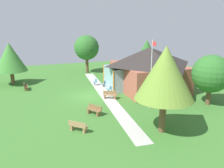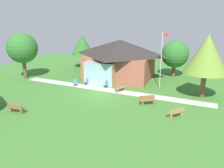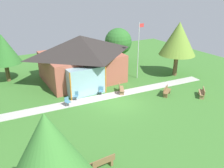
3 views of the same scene
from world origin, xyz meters
The scene contains 15 objects.
ground_plane centered at (0.00, 0.00, 0.00)m, with size 44.00×44.00×0.00m, color #3D752D.
pavilion centered at (-0.55, 7.25, 2.66)m, with size 9.20×8.74×5.11m.
footpath centered at (0.00, 1.78, 0.01)m, with size 22.58×1.30×0.03m, color #BCB7B2.
flagpole centered at (5.33, 4.49, 3.53)m, with size 0.64×0.08×6.46m.
bench_lawn_far_right centered at (7.78, -2.87, 0.40)m, with size 1.35×1.39×0.84m.
bench_front_left centered at (-5.19, -6.73, 0.40)m, with size 1.51×0.49×0.84m.
bench_mid_right centered at (5.01, -0.89, 0.40)m, with size 1.50×1.18×0.84m.
bench_rear_near_path centered at (1.39, 1.84, 0.40)m, with size 1.08×1.54×0.84m.
patio_chair_west centered at (-4.29, 1.76, 0.42)m, with size 0.55×0.55×0.86m.
patio_chair_porch_right centered at (-0.58, 2.40, 0.42)m, with size 0.61×0.61×0.86m.
patio_chair_porch_left centered at (-3.19, 2.56, 0.42)m, with size 0.61×0.61×0.86m.
tree_west_hedge centered at (-12.34, 2.64, 4.02)m, with size 3.93×3.93×6.02m.
tree_east_hedge centered at (9.86, 3.02, 4.46)m, with size 4.24×4.24×6.40m.
tree_behind_pavilion_right centered at (6.29, 10.49, 3.11)m, with size 3.67×3.67×4.96m.
tree_behind_pavilion_left centered at (-8.03, 11.07, 3.71)m, with size 3.56×3.56×5.35m.
Camera 2 is at (8.71, -20.37, 8.02)m, focal length 35.57 mm.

